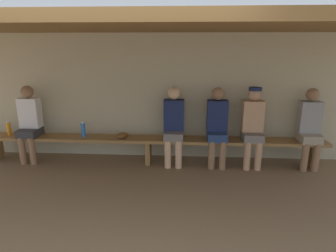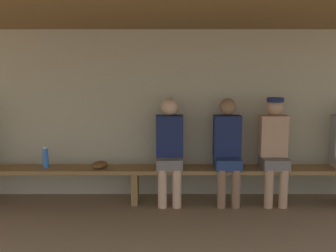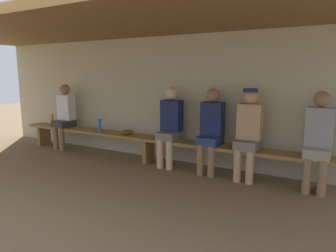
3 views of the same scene
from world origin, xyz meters
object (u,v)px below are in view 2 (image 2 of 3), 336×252
at_px(player_rightmost, 229,147).
at_px(player_shirtless_tan, 171,147).
at_px(bench, 137,173).
at_px(player_in_white, 276,146).
at_px(water_bottle_orange, 47,158).
at_px(baseball_glove_worn, 101,165).

bearing_deg(player_rightmost, player_shirtless_tan, 180.00).
distance_m(bench, player_rightmost, 1.22).
bearing_deg(player_in_white, player_rightmost, -179.95).
xyz_separation_m(player_in_white, water_bottle_orange, (-2.88, 0.00, -0.16)).
xyz_separation_m(player_rightmost, water_bottle_orange, (-2.29, 0.00, -0.14)).
relative_size(player_in_white, water_bottle_orange, 5.05).
distance_m(player_rightmost, baseball_glove_worn, 1.62).
xyz_separation_m(player_shirtless_tan, water_bottle_orange, (-1.57, 0.00, -0.14)).
bearing_deg(baseball_glove_worn, bench, -59.35).
xyz_separation_m(player_shirtless_tan, player_in_white, (1.31, 0.00, 0.02)).
height_order(bench, baseball_glove_worn, baseball_glove_worn).
height_order(bench, player_rightmost, player_rightmost).
xyz_separation_m(player_shirtless_tan, baseball_glove_worn, (-0.88, -0.03, -0.22)).
relative_size(player_shirtless_tan, player_in_white, 0.99).
bearing_deg(water_bottle_orange, player_in_white, -0.01).
height_order(player_rightmost, baseball_glove_worn, player_rightmost).
distance_m(player_rightmost, player_shirtless_tan, 0.73).
relative_size(player_rightmost, player_shirtless_tan, 1.00).
distance_m(player_shirtless_tan, player_in_white, 1.31).
distance_m(bench, player_in_white, 1.79).
relative_size(bench, player_rightmost, 4.49).
relative_size(player_rightmost, baseball_glove_worn, 5.56).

